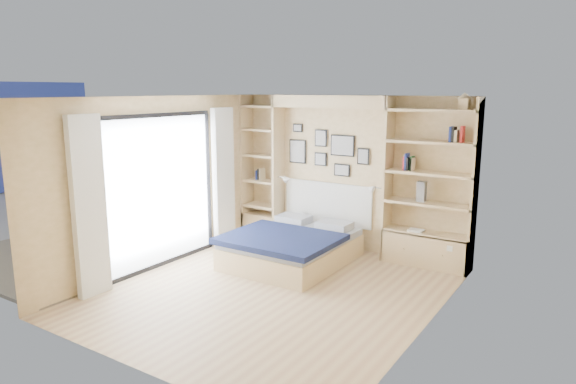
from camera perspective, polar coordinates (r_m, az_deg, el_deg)
The scene contains 8 objects.
ground at distance 6.82m, azimuth -1.72°, elevation -11.01°, with size 4.50×4.50×0.00m, color tan.
room_shell at distance 7.94m, azimuth 2.17°, elevation 0.34°, with size 4.50×4.50×4.50m.
bed at distance 7.83m, azimuth 0.53°, elevation -5.94°, with size 1.61×2.10×1.07m.
photo_gallery at distance 8.50m, azimuth 4.24°, elevation 4.65°, with size 1.48×0.02×0.82m.
reading_lamps at distance 8.30m, azimuth 4.37°, elevation 0.97°, with size 1.92×0.12×0.15m.
shelf_decor at distance 7.73m, azimuth 13.69°, elevation 4.20°, with size 3.60×0.23×2.03m.
deck at distance 9.23m, azimuth -20.55°, elevation -5.70°, with size 3.20×4.00×0.05m, color brown.
deck_chair at distance 9.21m, azimuth -18.76°, elevation -3.56°, with size 0.60×0.76×0.67m.
Camera 1 is at (3.59, -5.18, 2.60)m, focal length 32.00 mm.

